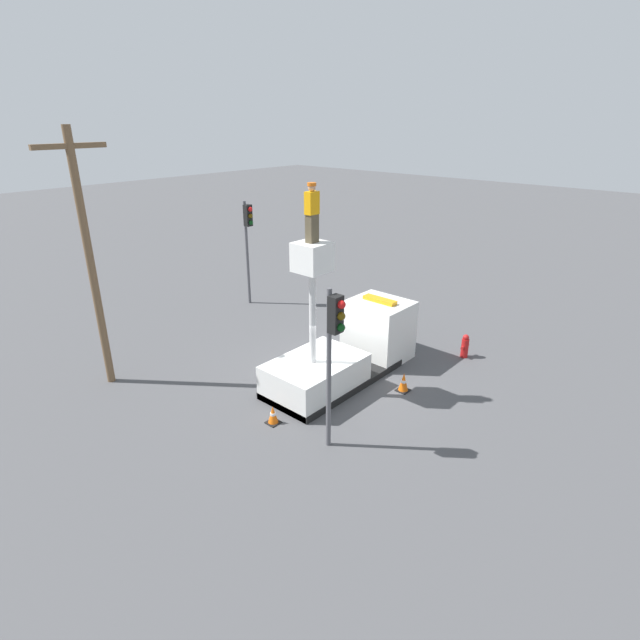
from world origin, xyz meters
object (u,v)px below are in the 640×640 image
Objects in this scene: traffic_light_pole at (333,340)px; fire_hydrant at (465,346)px; traffic_light_across at (248,233)px; utility_pole at (89,255)px; traffic_cone_rear at (273,415)px; traffic_cone_curbside at (404,382)px; worker at (312,213)px; bucket_truck at (347,350)px.

traffic_light_pole is 4.97× the size of fire_hydrant.
utility_pole is (-8.55, -2.29, 0.99)m from traffic_light_across.
traffic_cone_curbside is (4.29, -1.90, 0.04)m from traffic_cone_rear.
worker is 4.07m from traffic_light_pole.
worker is 3.00× the size of traffic_cone_rear.
fire_hydrant reaches higher than traffic_cone_rear.
utility_pole is at bearing 127.85° from traffic_cone_curbside.
traffic_cone_curbside is 11.12m from utility_pole.
bucket_truck reaches higher than traffic_cone_rear.
utility_pole is at bearing 107.95° from traffic_cone_rear.
traffic_cone_rear is (-8.07, 2.24, -0.19)m from fire_hydrant.
fire_hydrant is 8.38m from traffic_cone_rear.
worker is at bearing 156.85° from fire_hydrant.
fire_hydrant is at bearing -15.54° from traffic_cone_rear.
traffic_cone_curbside is (-3.78, 0.34, -0.15)m from fire_hydrant.
traffic_light_across is 5.33× the size of fire_hydrant.
bucket_truck is 2.31m from traffic_cone_curbside.
traffic_light_across is at bearing 77.85° from traffic_cone_curbside.
traffic_cone_curbside is (2.16, -2.20, -5.76)m from worker.
traffic_light_across is at bearing 14.99° from utility_pole.
traffic_light_pole is 0.56× the size of utility_pole.
worker reaches higher than fire_hydrant.
traffic_cone_curbside is at bearing 3.06° from traffic_light_pole.
worker is 9.64m from traffic_light_across.
utility_pole is at bearing 124.99° from worker.
traffic_light_across is 11.22m from traffic_cone_rear.
traffic_light_pole is at bearing -127.12° from worker.
worker is at bearing -55.01° from utility_pole.
traffic_cone_curbside is at bearing -52.15° from utility_pole.
worker is 7.38m from utility_pole.
traffic_cone_curbside is (-2.24, -10.40, -3.26)m from traffic_light_across.
fire_hydrant is 0.11× the size of utility_pole.
traffic_light_across is at bearing 61.78° from worker.
utility_pole is (-5.96, 5.92, 3.62)m from bucket_truck.
traffic_light_across reaches higher than traffic_cone_rear.
traffic_cone_curbside is (0.34, -2.20, -0.64)m from bucket_truck.
traffic_light_across is 8.67× the size of traffic_cone_rear.
bucket_truck is 10.70× the size of traffic_cone_rear.
bucket_truck is 9.15m from utility_pole.
utility_pole reaches higher than traffic_cone_curbside.
traffic_cone_rear is at bearing 164.46° from fire_hydrant.
utility_pole reaches higher than bucket_truck.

